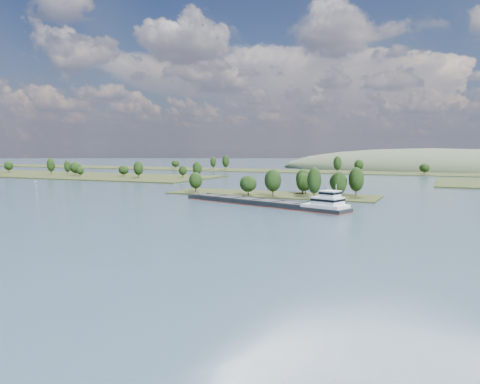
% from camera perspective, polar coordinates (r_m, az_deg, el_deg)
% --- Properties ---
extents(ground, '(1800.00, 1800.00, 0.00)m').
position_cam_1_polar(ground, '(168.75, -3.12, -2.25)').
color(ground, '#314455').
rests_on(ground, ground).
extents(tree_island, '(100.00, 30.68, 14.75)m').
position_cam_1_polar(tree_island, '(220.05, 5.72, 0.57)').
color(tree_island, '#272F15').
rests_on(tree_island, ground).
extents(left_bank, '(300.00, 80.00, 14.96)m').
position_cam_1_polar(left_bank, '(420.31, -22.66, 2.05)').
color(left_bank, '#272F15').
rests_on(left_bank, ground).
extents(back_shoreline, '(900.00, 60.00, 15.90)m').
position_cam_1_polar(back_shoreline, '(434.55, 14.86, 2.36)').
color(back_shoreline, '#272F15').
rests_on(back_shoreline, ground).
extents(hill_west, '(320.00, 160.00, 44.00)m').
position_cam_1_polar(hill_west, '(529.86, 22.07, 2.59)').
color(hill_west, '#3D4B33').
rests_on(hill_west, ground).
extents(cargo_barge, '(75.68, 33.06, 10.39)m').
position_cam_1_polar(cargo_barge, '(181.84, 3.85, -1.28)').
color(cargo_barge, black).
rests_on(cargo_barge, ground).
extents(motorboat, '(5.40, 5.30, 2.12)m').
position_cam_1_polar(motorboat, '(320.16, -23.61, 1.13)').
color(motorboat, silver).
rests_on(motorboat, ground).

